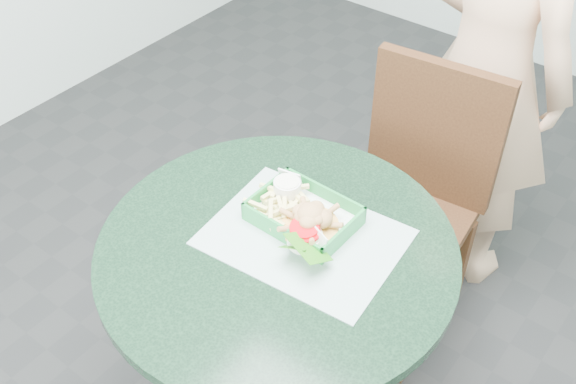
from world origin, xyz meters
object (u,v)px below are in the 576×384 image
Objects in this scene: sauce_ramekin at (287,193)px; food_basket at (303,223)px; cafe_table at (278,298)px; diner_person at (488,63)px; crab_sandwich at (311,226)px; dining_chair at (412,191)px.

food_basket is at bearing -21.32° from sauce_ramekin.
food_basket is (0.00, 0.10, 0.19)m from cafe_table.
cafe_table is 3.51× the size of food_basket.
diner_person is at bearing 86.03° from food_basket.
cafe_table is 0.51× the size of diner_person.
crab_sandwich reaches higher than food_basket.
diner_person is (0.02, 0.36, 0.29)m from dining_chair.
food_basket is 0.06m from crab_sandwich.
food_basket is (-0.06, -0.87, -0.05)m from diner_person.
diner_person is 0.85m from sauce_ramekin.
sauce_ramekin is at bearing 119.17° from cafe_table.
cafe_table is 0.91× the size of dining_chair.
diner_person is at bearing 80.55° from dining_chair.
dining_chair is 0.60m from crab_sandwich.
sauce_ramekin is (-0.11, 0.05, 0.00)m from crab_sandwich.
dining_chair is 13.92× the size of sauce_ramekin.
sauce_ramekin is at bearing 89.69° from diner_person.
diner_person is 6.83× the size of food_basket.
food_basket reaches higher than cafe_table.
crab_sandwich is 0.13m from sauce_ramekin.
diner_person reaches higher than food_basket.
diner_person is (0.06, 0.97, 0.24)m from cafe_table.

